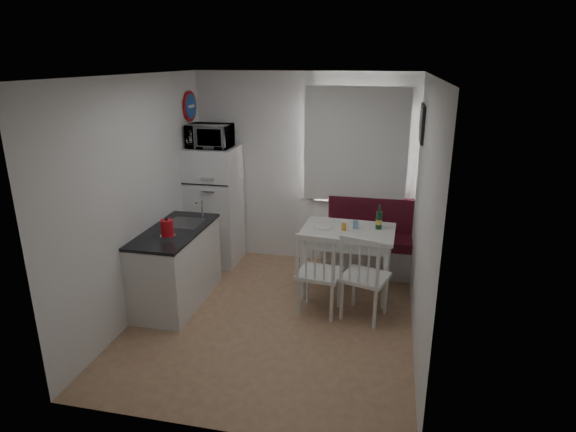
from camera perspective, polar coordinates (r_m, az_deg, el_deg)
name	(u,v)px	position (r m, az deg, el deg)	size (l,w,h in m)	color
floor	(274,318)	(5.48, -1.69, -11.95)	(3.00, 3.50, 0.02)	#9B7152
ceiling	(271,75)	(4.74, -1.99, 16.34)	(3.00, 3.50, 0.02)	white
wall_back	(304,170)	(6.61, 1.86, 5.51)	(3.00, 0.02, 2.60)	white
wall_front	(212,279)	(3.40, -9.05, -7.35)	(3.00, 0.02, 2.60)	white
wall_left	(140,198)	(5.51, -17.17, 2.08)	(0.02, 3.50, 2.60)	white
wall_right	(423,216)	(4.83, 15.70, 0.00)	(0.02, 3.50, 2.60)	white
window	(356,148)	(6.43, 8.04, 7.93)	(1.22, 0.06, 1.47)	white
curtain	(356,146)	(6.35, 8.01, 8.27)	(1.35, 0.02, 1.50)	white
kitchen_counter	(177,265)	(5.78, -13.03, -5.71)	(0.62, 1.32, 1.16)	white
wall_sign	(190,106)	(6.62, -11.49, 12.64)	(0.40, 0.40, 0.03)	#1A4A9E
picture_frame	(422,123)	(5.75, 15.57, 10.53)	(0.04, 0.52, 0.42)	black
bench	(375,248)	(6.57, 10.27, -3.76)	(1.38, 0.53, 0.98)	white
dining_table	(348,237)	(5.80, 7.12, -2.43)	(1.12, 0.80, 0.82)	white
chair_left	(318,266)	(5.25, 3.63, -5.92)	(0.51, 0.49, 0.53)	white
chair_right	(365,270)	(5.20, 9.12, -6.29)	(0.58, 0.57, 0.54)	white
fridge	(215,206)	(6.72, -8.68, 1.23)	(0.65, 0.65, 1.63)	white
microwave	(210,136)	(6.46, -9.24, 9.34)	(0.56, 0.38, 0.31)	white
kettle	(167,228)	(5.34, -14.14, -1.40)	(0.17, 0.17, 0.22)	red
wine_bottle	(379,217)	(5.79, 10.75, -0.10)	(0.07, 0.07, 0.30)	#143F21
drinking_glass_orange	(344,227)	(5.71, 6.63, -1.28)	(0.05, 0.05, 0.09)	orange
drinking_glass_blue	(356,224)	(5.79, 8.01, -0.99)	(0.06, 0.06, 0.10)	#77A0CB
plate	(324,226)	(5.81, 4.23, -1.22)	(0.25, 0.25, 0.02)	white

